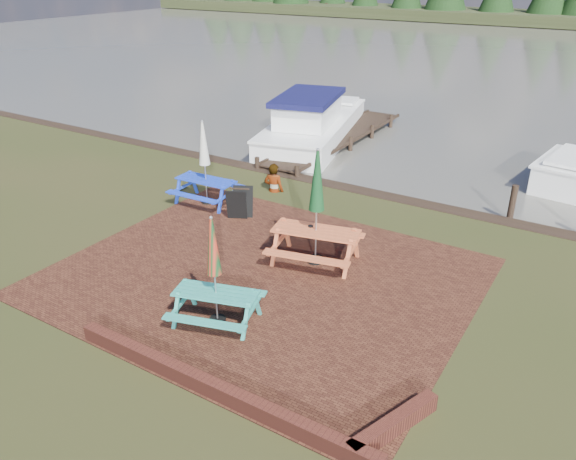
% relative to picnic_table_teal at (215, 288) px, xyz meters
% --- Properties ---
extents(ground, '(120.00, 120.00, 0.00)m').
position_rel_picnic_table_teal_xyz_m(ground, '(-0.24, 0.92, -0.80)').
color(ground, black).
rests_on(ground, ground).
extents(paving, '(9.00, 7.50, 0.02)m').
position_rel_picnic_table_teal_xyz_m(paving, '(-0.24, 1.92, -0.79)').
color(paving, '#341810').
rests_on(paving, ground).
extents(brick_wall, '(6.21, 1.79, 0.30)m').
position_rel_picnic_table_teal_xyz_m(brick_wall, '(1.91, -1.50, -0.65)').
color(brick_wall, '#4C1E16').
rests_on(brick_wall, ground).
extents(water, '(120.00, 60.00, 0.02)m').
position_rel_picnic_table_teal_xyz_m(water, '(-0.24, 37.92, -0.80)').
color(water, '#44423B').
rests_on(water, ground).
extents(picnic_table_teal, '(1.98, 1.86, 2.27)m').
position_rel_picnic_table_teal_xyz_m(picnic_table_teal, '(0.00, 0.00, 0.00)').
color(picnic_table_teal, teal).
rests_on(picnic_table_teal, ground).
extents(picnic_table_red, '(2.34, 2.17, 2.78)m').
position_rel_picnic_table_teal_xyz_m(picnic_table_red, '(0.43, 3.16, 0.18)').
color(picnic_table_red, '#C55A32').
rests_on(picnic_table_red, ground).
extents(picnic_table_blue, '(1.83, 1.65, 2.45)m').
position_rel_picnic_table_teal_xyz_m(picnic_table_blue, '(-4.04, 4.62, 0.06)').
color(picnic_table_blue, '#1937BC').
rests_on(picnic_table_blue, ground).
extents(chalkboard, '(0.59, 0.74, 0.89)m').
position_rel_picnic_table_teal_xyz_m(chalkboard, '(-2.57, 4.25, -0.34)').
color(chalkboard, black).
rests_on(chalkboard, ground).
extents(jetty, '(1.76, 9.08, 1.00)m').
position_rel_picnic_table_teal_xyz_m(jetty, '(-3.74, 12.20, -0.68)').
color(jetty, black).
rests_on(jetty, ground).
extents(boat_jetty, '(4.53, 8.25, 2.27)m').
position_rel_picnic_table_teal_xyz_m(boat_jetty, '(-4.79, 12.20, -0.32)').
color(boat_jetty, white).
rests_on(boat_jetty, ground).
extents(person, '(0.70, 0.52, 1.77)m').
position_rel_picnic_table_teal_xyz_m(person, '(-2.89, 6.45, 0.09)').
color(person, gray).
rests_on(person, ground).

